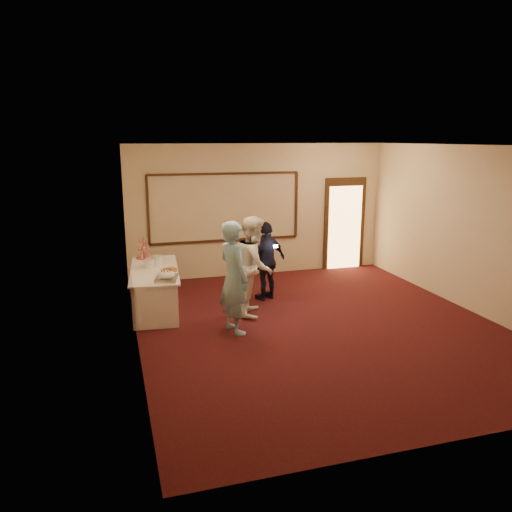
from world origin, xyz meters
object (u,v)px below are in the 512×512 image
Objects in this scene: plate_stack_a at (149,264)px; plate_stack_b at (157,260)px; pavlova_tray at (167,276)px; guest at (267,261)px; tart at (170,270)px; woman at (254,266)px; man at (234,278)px; buffet_table at (155,289)px; cupcake_stand at (144,250)px.

plate_stack_a is 0.93× the size of plate_stack_b.
guest is at bearing 22.19° from pavlova_tray.
tart is 1.51m from woman.
pavlova_tray is 1.57m from woman.
man is at bearing 31.42° from guest.
plate_stack_b reaches higher than tart.
woman reaches higher than buffet_table.
pavlova_tray is 1.88× the size of tart.
plate_stack_a is at bearing -87.43° from cupcake_stand.
man is at bearing -34.26° from pavlova_tray.
plate_stack_a is at bearing -26.75° from guest.
guest is (2.28, -0.93, -0.16)m from cupcake_stand.
woman is at bearing -32.63° from plate_stack_b.
guest is (2.24, -0.10, -0.08)m from plate_stack_a.
plate_stack_a is 1.96m from woman.
woman reaches higher than pavlova_tray.
man is at bearing -53.07° from buffet_table.
cupcake_stand is at bearing 97.94° from pavlova_tray.
buffet_table is 4.85× the size of cupcake_stand.
man is 1.20× the size of guest.
guest is (1.04, 1.51, -0.15)m from man.
plate_stack_a is 0.13× the size of guest.
plate_stack_a is 2.25m from guest.
pavlova_tray is 2.60× the size of plate_stack_b.
plate_stack_b is (-0.04, 1.14, 0.01)m from pavlova_tray.
cupcake_stand is 0.25× the size of man.
pavlova_tray is at bearing 114.02° from woman.
man is (1.21, -1.61, 0.08)m from plate_stack_a.
cupcake_stand is 2.23× the size of plate_stack_b.
pavlova_tray is at bearing -77.39° from plate_stack_a.
plate_stack_b is at bearing 51.73° from plate_stack_a.
plate_stack_b is 2.10m from man.
woman is (1.44, -0.44, 0.09)m from tart.
guest is at bearing 0.06° from buffet_table.
guest is (0.47, 0.73, -0.12)m from woman.
guest is at bearing -50.07° from man.
guest is at bearing -8.42° from plate_stack_b.
woman is at bearing 33.05° from guest.
woman is (1.57, 0.11, 0.04)m from pavlova_tray.
woman is (1.81, -1.65, -0.04)m from cupcake_stand.
cupcake_stand is 2.45m from woman.
man is 1.84m from guest.
woman reaches higher than tart.
cupcake_stand is at bearing 67.85° from woman.
guest is (2.08, -0.31, -0.08)m from plate_stack_b.
woman reaches higher than guest.
buffet_table is 0.96m from pavlova_tray.
guest is (2.04, 0.83, -0.07)m from pavlova_tray.
cupcake_stand is at bearing 107.02° from tart.
pavlova_tray is 0.30× the size of woman.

